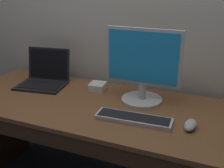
{
  "coord_description": "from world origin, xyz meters",
  "views": [
    {
      "loc": [
        0.66,
        -1.36,
        1.43
      ],
      "look_at": [
        0.09,
        0.0,
        0.86
      ],
      "focal_mm": 44.71,
      "sensor_mm": 36.0,
      "label": 1
    }
  ],
  "objects_px": {
    "computer_mouse": "(190,125)",
    "wired_keyboard": "(134,119)",
    "external_drive_box": "(98,86)",
    "laptop_black": "(44,78)",
    "external_monitor": "(143,69)"
  },
  "relations": [
    {
      "from": "laptop_black",
      "to": "wired_keyboard",
      "type": "relative_size",
      "value": 0.88
    },
    {
      "from": "external_drive_box",
      "to": "wired_keyboard",
      "type": "bearing_deg",
      "value": -41.65
    },
    {
      "from": "external_monitor",
      "to": "wired_keyboard",
      "type": "distance_m",
      "value": 0.32
    },
    {
      "from": "wired_keyboard",
      "to": "external_drive_box",
      "type": "bearing_deg",
      "value": 138.35
    },
    {
      "from": "laptop_black",
      "to": "wired_keyboard",
      "type": "height_order",
      "value": "laptop_black"
    },
    {
      "from": "laptop_black",
      "to": "wired_keyboard",
      "type": "bearing_deg",
      "value": -19.34
    },
    {
      "from": "laptop_black",
      "to": "external_drive_box",
      "type": "bearing_deg",
      "value": 8.55
    },
    {
      "from": "computer_mouse",
      "to": "external_drive_box",
      "type": "height_order",
      "value": "external_drive_box"
    },
    {
      "from": "computer_mouse",
      "to": "wired_keyboard",
      "type": "bearing_deg",
      "value": -170.46
    },
    {
      "from": "laptop_black",
      "to": "computer_mouse",
      "type": "relative_size",
      "value": 3.1
    },
    {
      "from": "laptop_black",
      "to": "external_drive_box",
      "type": "distance_m",
      "value": 0.4
    },
    {
      "from": "external_monitor",
      "to": "external_drive_box",
      "type": "xyz_separation_m",
      "value": [
        -0.33,
        0.08,
        -0.19
      ]
    },
    {
      "from": "computer_mouse",
      "to": "external_drive_box",
      "type": "relative_size",
      "value": 1.04
    },
    {
      "from": "external_monitor",
      "to": "laptop_black",
      "type": "bearing_deg",
      "value": 178.6
    },
    {
      "from": "computer_mouse",
      "to": "external_drive_box",
      "type": "bearing_deg",
      "value": 159.22
    }
  ]
}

